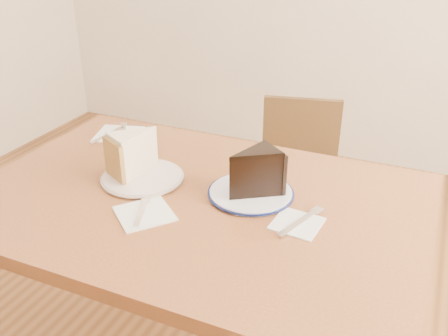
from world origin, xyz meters
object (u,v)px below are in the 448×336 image
(carrot_cake, at_px, (137,154))
(plate_navy, at_px, (251,193))
(plate_cream, at_px, (143,177))
(chair_far, at_px, (296,185))
(chocolate_cake, at_px, (252,175))
(table, at_px, (195,228))

(carrot_cake, bearing_deg, plate_navy, 31.76)
(plate_cream, height_order, carrot_cake, carrot_cake)
(chair_far, distance_m, chocolate_cake, 0.80)
(table, bearing_deg, carrot_cake, 166.53)
(plate_navy, distance_m, carrot_cake, 0.34)
(chair_far, distance_m, carrot_cake, 0.86)
(carrot_cake, bearing_deg, plate_cream, -9.82)
(table, relative_size, carrot_cake, 8.96)
(chocolate_cake, bearing_deg, table, 59.67)
(table, relative_size, plate_navy, 5.45)
(chair_far, xyz_separation_m, plate_navy, (0.05, -0.68, 0.33))
(plate_navy, bearing_deg, table, -151.79)
(chair_far, xyz_separation_m, chocolate_cake, (0.06, -0.70, 0.40))
(chocolate_cake, bearing_deg, carrot_cake, 38.82)
(chocolate_cake, bearing_deg, plate_navy, -28.46)
(table, relative_size, plate_cream, 5.39)
(chair_far, distance_m, plate_navy, 0.76)
(table, xyz_separation_m, plate_navy, (0.13, 0.07, 0.10))
(table, relative_size, chair_far, 1.58)
(plate_cream, height_order, plate_navy, same)
(table, height_order, carrot_cake, carrot_cake)
(plate_cream, distance_m, plate_navy, 0.32)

